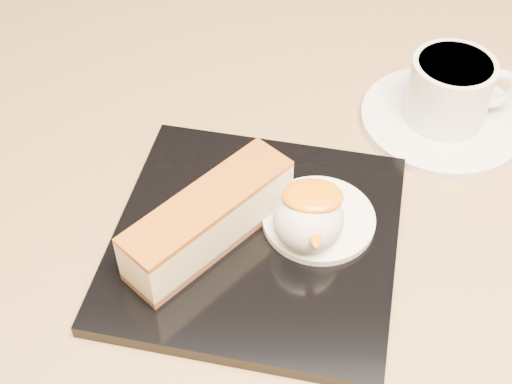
{
  "coord_description": "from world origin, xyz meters",
  "views": [
    {
      "loc": [
        0.02,
        -0.34,
        1.16
      ],
      "look_at": [
        0.01,
        0.03,
        0.76
      ],
      "focal_mm": 50.0,
      "sensor_mm": 36.0,
      "label": 1
    }
  ],
  "objects_px": {
    "dessert_plate": "(255,240)",
    "table": "(241,357)",
    "ice_cream_scoop": "(308,218)",
    "cheesecake": "(209,219)",
    "coffee_cup": "(452,89)",
    "saucer": "(442,120)"
  },
  "relations": [
    {
      "from": "table",
      "to": "cheesecake",
      "type": "height_order",
      "value": "cheesecake"
    },
    {
      "from": "dessert_plate",
      "to": "ice_cream_scoop",
      "type": "distance_m",
      "value": 0.05
    },
    {
      "from": "table",
      "to": "dessert_plate",
      "type": "relative_size",
      "value": 3.64
    },
    {
      "from": "dessert_plate",
      "to": "table",
      "type": "bearing_deg",
      "value": -137.95
    },
    {
      "from": "table",
      "to": "dessert_plate",
      "type": "xyz_separation_m",
      "value": [
        0.01,
        0.01,
        0.16
      ]
    },
    {
      "from": "table",
      "to": "saucer",
      "type": "distance_m",
      "value": 0.29
    },
    {
      "from": "ice_cream_scoop",
      "to": "cheesecake",
      "type": "bearing_deg",
      "value": 180.0
    },
    {
      "from": "saucer",
      "to": "dessert_plate",
      "type": "bearing_deg",
      "value": -139.01
    },
    {
      "from": "cheesecake",
      "to": "coffee_cup",
      "type": "bearing_deg",
      "value": -10.54
    },
    {
      "from": "cheesecake",
      "to": "ice_cream_scoop",
      "type": "height_order",
      "value": "ice_cream_scoop"
    },
    {
      "from": "table",
      "to": "ice_cream_scoop",
      "type": "bearing_deg",
      "value": 7.67
    },
    {
      "from": "coffee_cup",
      "to": "dessert_plate",
      "type": "bearing_deg",
      "value": -143.19
    },
    {
      "from": "table",
      "to": "ice_cream_scoop",
      "type": "relative_size",
      "value": 14.75
    },
    {
      "from": "ice_cream_scoop",
      "to": "saucer",
      "type": "xyz_separation_m",
      "value": [
        0.13,
        0.15,
        -0.03
      ]
    },
    {
      "from": "table",
      "to": "coffee_cup",
      "type": "height_order",
      "value": "coffee_cup"
    },
    {
      "from": "cheesecake",
      "to": "saucer",
      "type": "xyz_separation_m",
      "value": [
        0.21,
        0.15,
        -0.03
      ]
    },
    {
      "from": "saucer",
      "to": "coffee_cup",
      "type": "xyz_separation_m",
      "value": [
        0.0,
        0.0,
        0.04
      ]
    },
    {
      "from": "coffee_cup",
      "to": "ice_cream_scoop",
      "type": "bearing_deg",
      "value": -134.69
    },
    {
      "from": "cheesecake",
      "to": "saucer",
      "type": "relative_size",
      "value": 0.89
    },
    {
      "from": "ice_cream_scoop",
      "to": "coffee_cup",
      "type": "bearing_deg",
      "value": 49.21
    },
    {
      "from": "table",
      "to": "dessert_plate",
      "type": "bearing_deg",
      "value": 42.05
    },
    {
      "from": "table",
      "to": "dessert_plate",
      "type": "height_order",
      "value": "dessert_plate"
    }
  ]
}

